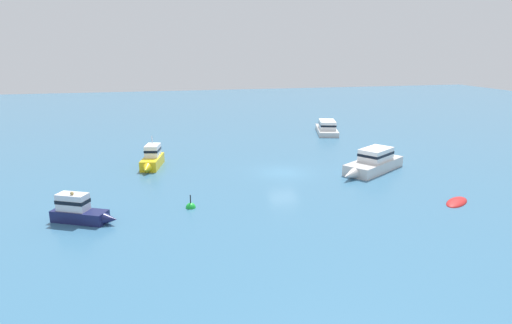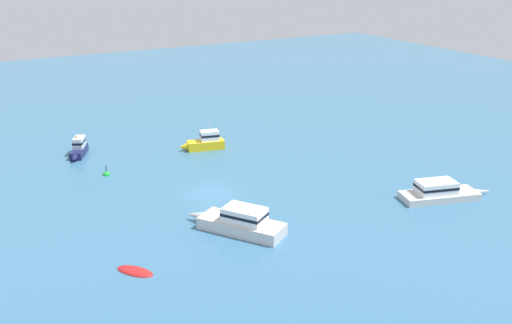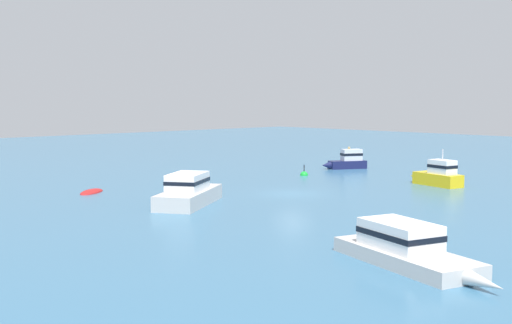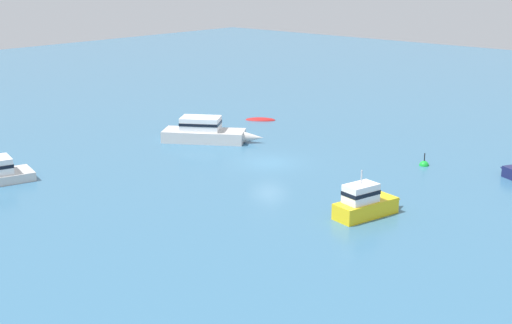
{
  "view_description": "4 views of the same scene",
  "coord_description": "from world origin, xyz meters",
  "px_view_note": "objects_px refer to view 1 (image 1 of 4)",
  "views": [
    {
      "loc": [
        36.33,
        -11.14,
        11.01
      ],
      "look_at": [
        0.62,
        -2.71,
        1.32
      ],
      "focal_mm": 30.6,
      "sensor_mm": 36.0,
      "label": 1
    },
    {
      "loc": [
        20.38,
        44.84,
        20.71
      ],
      "look_at": [
        -6.38,
        -3.13,
        0.83
      ],
      "focal_mm": 41.33,
      "sensor_mm": 36.0,
      "label": 2
    },
    {
      "loc": [
        -31.77,
        33.53,
        6.78
      ],
      "look_at": [
        3.73,
        0.01,
        2.02
      ],
      "focal_mm": 45.81,
      "sensor_mm": 36.0,
      "label": 3
    },
    {
      "loc": [
        -37.25,
        -31.94,
        14.31
      ],
      "look_at": [
        -5.78,
        -3.84,
        2.05
      ],
      "focal_mm": 48.11,
      "sensor_mm": 36.0,
      "label": 4
    }
  ],
  "objects_px": {
    "powerboat": "(152,159)",
    "channel_buoy": "(191,208)",
    "cabin_cruiser": "(373,162)",
    "motor_cruiser": "(80,211)",
    "dinghy": "(457,203)",
    "launch": "(327,128)"
  },
  "relations": [
    {
      "from": "powerboat",
      "to": "channel_buoy",
      "type": "distance_m",
      "value": 12.0
    },
    {
      "from": "powerboat",
      "to": "cabin_cruiser",
      "type": "height_order",
      "value": "powerboat"
    },
    {
      "from": "motor_cruiser",
      "to": "channel_buoy",
      "type": "xyz_separation_m",
      "value": [
        -0.92,
        7.21,
        -0.77
      ]
    },
    {
      "from": "dinghy",
      "to": "motor_cruiser",
      "type": "bearing_deg",
      "value": -41.55
    },
    {
      "from": "channel_buoy",
      "to": "launch",
      "type": "bearing_deg",
      "value": 140.06
    },
    {
      "from": "launch",
      "to": "dinghy",
      "type": "height_order",
      "value": "launch"
    },
    {
      "from": "channel_buoy",
      "to": "powerboat",
      "type": "bearing_deg",
      "value": -167.57
    },
    {
      "from": "motor_cruiser",
      "to": "channel_buoy",
      "type": "bearing_deg",
      "value": 33.66
    },
    {
      "from": "launch",
      "to": "channel_buoy",
      "type": "relative_size",
      "value": 6.59
    },
    {
      "from": "dinghy",
      "to": "launch",
      "type": "bearing_deg",
      "value": -128.22
    },
    {
      "from": "launch",
      "to": "motor_cruiser",
      "type": "xyz_separation_m",
      "value": [
        24.85,
        -27.25,
        0.08
      ]
    },
    {
      "from": "cabin_cruiser",
      "to": "channel_buoy",
      "type": "distance_m",
      "value": 18.05
    },
    {
      "from": "launch",
      "to": "cabin_cruiser",
      "type": "height_order",
      "value": "cabin_cruiser"
    },
    {
      "from": "channel_buoy",
      "to": "dinghy",
      "type": "bearing_deg",
      "value": 79.87
    },
    {
      "from": "dinghy",
      "to": "channel_buoy",
      "type": "distance_m",
      "value": 19.35
    },
    {
      "from": "dinghy",
      "to": "cabin_cruiser",
      "type": "distance_m",
      "value": 9.34
    },
    {
      "from": "launch",
      "to": "cabin_cruiser",
      "type": "bearing_deg",
      "value": -172.86
    },
    {
      "from": "launch",
      "to": "motor_cruiser",
      "type": "distance_m",
      "value": 36.88
    },
    {
      "from": "channel_buoy",
      "to": "motor_cruiser",
      "type": "bearing_deg",
      "value": -82.75
    },
    {
      "from": "launch",
      "to": "dinghy",
      "type": "distance_m",
      "value": 27.37
    },
    {
      "from": "dinghy",
      "to": "cabin_cruiser",
      "type": "bearing_deg",
      "value": -114.09
    },
    {
      "from": "cabin_cruiser",
      "to": "motor_cruiser",
      "type": "bearing_deg",
      "value": -18.27
    }
  ]
}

